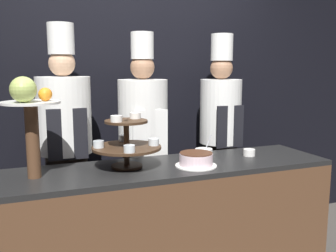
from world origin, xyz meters
The scene contains 10 objects.
wall_back centered at (0.00, 1.21, 1.40)m, with size 10.00×0.06×2.80m.
buffet_counter centered at (0.00, 0.29, 0.45)m, with size 2.19×0.58×0.90m.
tiered_stand centered at (-0.31, 0.34, 1.07)m, with size 0.45×0.45×0.35m.
fruit_pedestal centered at (-0.89, 0.29, 1.31)m, with size 0.34×0.34×0.60m.
cake_round centered at (0.13, 0.20, 0.94)m, with size 0.28×0.28×0.09m.
cup_white centered at (0.62, 0.33, 0.92)m, with size 0.09×0.09×0.05m.
serving_bowl_far centered at (0.31, 0.46, 0.93)m, with size 0.13×0.13×0.15m.
chef_left centered at (-0.65, 0.83, 1.03)m, with size 0.39×0.39×1.86m.
chef_center_left centered at (-0.04, 0.83, 1.00)m, with size 0.39×0.39×1.82m.
chef_center_right centered at (0.66, 0.83, 1.02)m, with size 0.35×0.35×1.83m.
Camera 1 is at (-0.92, -1.99, 1.55)m, focal length 40.00 mm.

